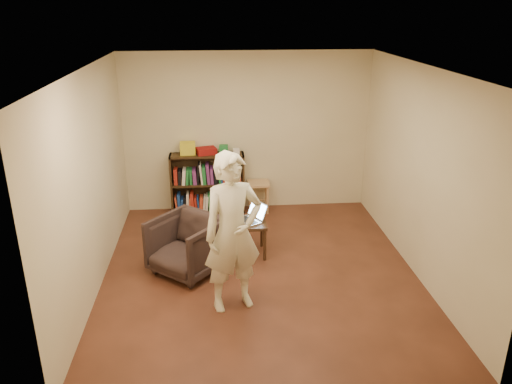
{
  "coord_description": "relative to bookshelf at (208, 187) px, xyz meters",
  "views": [
    {
      "loc": [
        -0.55,
        -5.68,
        3.29
      ],
      "look_at": [
        -0.02,
        0.35,
        0.98
      ],
      "focal_mm": 35.0,
      "sensor_mm": 36.0,
      "label": 1
    }
  ],
  "objects": [
    {
      "name": "stool",
      "position": [
        0.84,
        -0.06,
        -0.03
      ],
      "size": [
        0.35,
        0.35,
        0.51
      ],
      "color": "tan",
      "rests_on": "floor"
    },
    {
      "name": "armchair",
      "position": [
        -0.26,
        -1.99,
        -0.07
      ],
      "size": [
        1.13,
        1.14,
        0.74
      ],
      "primitive_type": "imported",
      "rotation": [
        0.0,
        0.0,
        -0.69
      ],
      "color": "#2F231F",
      "rests_on": "floor"
    },
    {
      "name": "laptop",
      "position": [
        0.6,
        -1.54,
        0.11
      ],
      "size": [
        0.48,
        0.48,
        0.25
      ],
      "rotation": [
        0.0,
        0.0,
        -1.01
      ],
      "color": "#ABABB0",
      "rests_on": "side_table"
    },
    {
      "name": "wall_left",
      "position": [
        -1.33,
        -2.09,
        0.86
      ],
      "size": [
        0.0,
        4.5,
        4.5
      ],
      "primitive_type": "plane",
      "rotation": [
        1.57,
        0.0,
        1.57
      ],
      "color": "beige",
      "rests_on": "floor"
    },
    {
      "name": "side_table",
      "position": [
        0.56,
        -1.58,
        -0.03
      ],
      "size": [
        0.48,
        0.48,
        0.49
      ],
      "color": "black",
      "rests_on": "floor"
    },
    {
      "name": "bookshelf",
      "position": [
        0.0,
        0.0,
        0.0
      ],
      "size": [
        1.2,
        0.3,
        1.0
      ],
      "color": "black",
      "rests_on": "floor"
    },
    {
      "name": "box_white",
      "position": [
        0.48,
        -0.03,
        0.6
      ],
      "size": [
        0.11,
        0.11,
        0.08
      ],
      "primitive_type": "cube",
      "rotation": [
        0.0,
        0.0,
        0.05
      ],
      "color": "white",
      "rests_on": "bookshelf"
    },
    {
      "name": "ceiling",
      "position": [
        0.67,
        -2.09,
        2.16
      ],
      "size": [
        4.5,
        4.5,
        0.0
      ],
      "primitive_type": "plane",
      "color": "silver",
      "rests_on": "wall_back"
    },
    {
      "name": "wall_right",
      "position": [
        2.67,
        -2.09,
        0.86
      ],
      "size": [
        0.0,
        4.5,
        4.5
      ],
      "primitive_type": "plane",
      "rotation": [
        1.57,
        0.0,
        -1.57
      ],
      "color": "beige",
      "rests_on": "floor"
    },
    {
      "name": "wall_back",
      "position": [
        0.67,
        0.16,
        0.86
      ],
      "size": [
        4.0,
        0.0,
        4.0
      ],
      "primitive_type": "plane",
      "rotation": [
        1.57,
        0.0,
        0.0
      ],
      "color": "beige",
      "rests_on": "floor"
    },
    {
      "name": "red_cloth",
      "position": [
        -0.01,
        0.0,
        0.61
      ],
      "size": [
        0.35,
        0.29,
        0.1
      ],
      "primitive_type": "cube",
      "rotation": [
        0.0,
        0.0,
        0.26
      ],
      "color": "maroon",
      "rests_on": "bookshelf"
    },
    {
      "name": "floor",
      "position": [
        0.67,
        -2.09,
        -0.44
      ],
      "size": [
        4.5,
        4.5,
        0.0
      ],
      "primitive_type": "plane",
      "color": "#412115",
      "rests_on": "ground"
    },
    {
      "name": "box_yellow",
      "position": [
        -0.3,
        0.01,
        0.66
      ],
      "size": [
        0.25,
        0.19,
        0.2
      ],
      "primitive_type": "cube",
      "rotation": [
        0.0,
        0.0,
        0.05
      ],
      "color": "yellow",
      "rests_on": "bookshelf"
    },
    {
      "name": "person",
      "position": [
        0.3,
        -2.82,
        0.48
      ],
      "size": [
        0.77,
        0.63,
        1.84
      ],
      "primitive_type": "imported",
      "rotation": [
        0.0,
        0.0,
        0.32
      ],
      "color": "beige",
      "rests_on": "floor"
    },
    {
      "name": "box_green",
      "position": [
        0.27,
        -0.02,
        0.63
      ],
      "size": [
        0.15,
        0.15,
        0.14
      ],
      "primitive_type": "cube",
      "rotation": [
        0.0,
        0.0,
        -0.03
      ],
      "color": "#1E7132",
      "rests_on": "bookshelf"
    }
  ]
}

